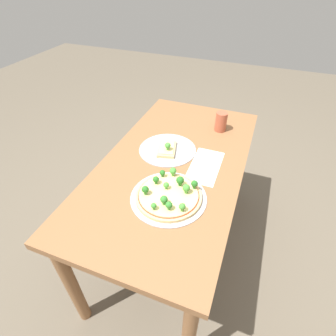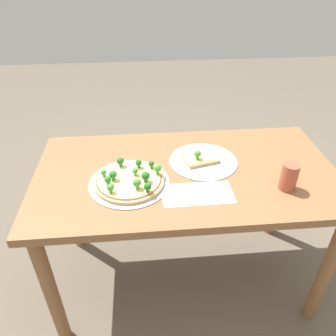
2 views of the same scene
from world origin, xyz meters
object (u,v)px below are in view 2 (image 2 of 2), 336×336
object	(u,v)px
dining_table	(186,189)
pizza_tray_slice	(202,160)
pizza_tray_whole	(130,180)
drinking_cup	(289,177)

from	to	relation	value
dining_table	pizza_tray_slice	xyz separation A→B (m)	(-0.08, -0.07, 0.11)
pizza_tray_whole	drinking_cup	xyz separation A→B (m)	(-0.64, 0.09, 0.04)
dining_table	drinking_cup	xyz separation A→B (m)	(-0.39, 0.16, 0.16)
dining_table	pizza_tray_whole	xyz separation A→B (m)	(0.25, 0.07, 0.12)
dining_table	pizza_tray_slice	size ratio (longest dim) A/B	4.26
dining_table	pizza_tray_whole	size ratio (longest dim) A/B	3.93
pizza_tray_slice	drinking_cup	xyz separation A→B (m)	(-0.31, 0.22, 0.05)
dining_table	drinking_cup	distance (m)	0.45
dining_table	drinking_cup	world-z (taller)	drinking_cup
drinking_cup	pizza_tray_slice	bearing A→B (deg)	-35.83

